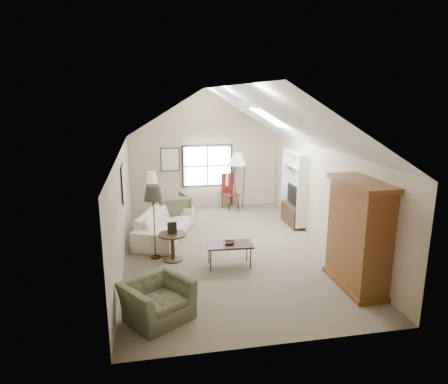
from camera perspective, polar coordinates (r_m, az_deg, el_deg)
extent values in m
cube|color=#6C614D|center=(10.16, 0.42, -8.22)|extent=(5.00, 8.00, 0.01)
cube|color=tan|center=(13.61, -2.82, 2.94)|extent=(5.00, 0.01, 2.50)
cube|color=tan|center=(6.11, 7.84, -11.09)|extent=(5.00, 0.01, 2.50)
cube|color=tan|center=(9.61, -14.35, -2.09)|extent=(0.01, 8.00, 2.50)
cube|color=tan|center=(10.52, 13.92, -0.70)|extent=(0.01, 8.00, 2.50)
cube|color=black|center=(13.55, -2.39, 3.75)|extent=(1.72, 0.08, 1.42)
cube|color=black|center=(9.78, -14.25, 1.21)|extent=(0.68, 0.04, 0.88)
cube|color=black|center=(13.40, -7.72, 4.61)|extent=(0.62, 0.04, 0.78)
cube|color=brown|center=(8.38, 18.63, -5.83)|extent=(0.60, 1.50, 2.20)
cube|color=white|center=(11.92, 10.03, 0.68)|extent=(0.32, 1.30, 2.10)
cube|color=#382316|center=(12.13, 9.78, -3.23)|extent=(0.34, 1.18, 0.60)
cube|color=black|center=(11.96, 9.90, -0.39)|extent=(0.05, 0.90, 0.55)
imported|color=beige|center=(11.01, -8.40, -4.52)|extent=(1.84, 2.79, 0.76)
imported|color=#50593E|center=(7.24, -9.52, -14.98)|extent=(1.42, 1.38, 0.70)
imported|color=#555E42|center=(12.15, -7.50, -2.41)|extent=(1.18, 1.20, 0.89)
cube|color=#332414|center=(9.17, 0.77, -8.96)|extent=(1.06, 0.63, 0.53)
imported|color=#361E16|center=(9.06, 0.78, -7.24)|extent=(0.26, 0.26, 0.06)
cylinder|color=#3A2917|center=(9.52, -7.34, -7.79)|extent=(0.83, 0.83, 0.65)
cube|color=maroon|center=(13.60, 0.95, 0.10)|extent=(0.60, 0.60, 1.18)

